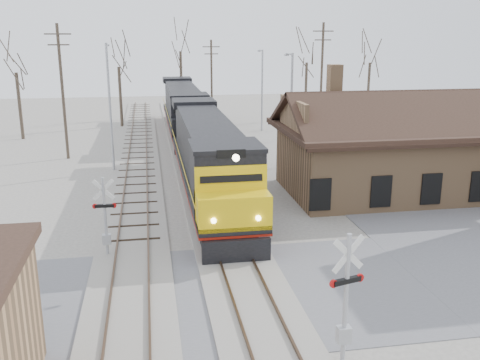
% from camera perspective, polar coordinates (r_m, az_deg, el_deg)
% --- Properties ---
extents(ground, '(140.00, 140.00, 0.00)m').
position_cam_1_polar(ground, '(21.26, 0.81, -11.83)').
color(ground, '#AAA499').
rests_on(ground, ground).
extents(road, '(60.00, 9.00, 0.03)m').
position_cam_1_polar(road, '(21.25, 0.81, -11.80)').
color(road, slate).
rests_on(road, ground).
extents(track_main, '(3.40, 90.00, 0.24)m').
position_cam_1_polar(track_main, '(35.12, -3.70, -0.66)').
color(track_main, '#AAA499').
rests_on(track_main, ground).
extents(track_siding, '(3.40, 90.00, 0.24)m').
position_cam_1_polar(track_siding, '(34.96, -11.05, -1.00)').
color(track_siding, '#AAA499').
rests_on(track_siding, ground).
extents(depot, '(15.20, 9.31, 7.90)m').
position_cam_1_polar(depot, '(35.07, 16.69, 2.64)').
color(depot, '#9C7550').
rests_on(depot, ground).
extents(locomotive_lead, '(3.25, 21.77, 4.84)m').
position_cam_1_polar(locomotive_lead, '(32.42, -3.35, 2.51)').
color(locomotive_lead, black).
rests_on(locomotive_lead, ground).
extents(locomotive_trailing, '(3.25, 21.77, 4.58)m').
position_cam_1_polar(locomotive_trailing, '(54.07, -6.06, 7.59)').
color(locomotive_trailing, black).
rests_on(locomotive_trailing, ground).
extents(crossbuck_near, '(1.17, 0.40, 4.19)m').
position_cam_1_polar(crossbuck_near, '(16.56, 11.19, -12.87)').
color(crossbuck_near, '#A5A8AD').
rests_on(crossbuck_near, ground).
extents(crossbuck_far, '(1.06, 0.28, 3.69)m').
position_cam_1_polar(crossbuck_far, '(24.47, -14.16, -4.12)').
color(crossbuck_far, '#A5A8AD').
rests_on(crossbuck_far, ground).
extents(streetlight_a, '(0.25, 2.04, 9.13)m').
position_cam_1_polar(streetlight_a, '(39.45, -13.71, 8.17)').
color(streetlight_a, '#A5A8AD').
rests_on(streetlight_a, ground).
extents(streetlight_b, '(0.25, 2.04, 8.40)m').
position_cam_1_polar(streetlight_b, '(40.09, 5.44, 8.10)').
color(streetlight_b, '#A5A8AD').
rests_on(streetlight_b, ground).
extents(streetlight_c, '(0.25, 2.04, 8.22)m').
position_cam_1_polar(streetlight_c, '(55.41, 2.35, 10.03)').
color(streetlight_c, '#A5A8AD').
rests_on(streetlight_c, ground).
extents(utility_pole_a, '(2.00, 0.24, 10.52)m').
position_cam_1_polar(utility_pole_a, '(44.55, -18.41, 9.10)').
color(utility_pole_a, '#382D23').
rests_on(utility_pole_a, ground).
extents(utility_pole_b, '(2.00, 0.24, 9.11)m').
position_cam_1_polar(utility_pole_b, '(63.77, -3.05, 10.83)').
color(utility_pole_b, '#382D23').
rests_on(utility_pole_b, ground).
extents(utility_pole_c, '(2.00, 0.24, 10.79)m').
position_cam_1_polar(utility_pole_c, '(52.58, 8.68, 10.67)').
color(utility_pole_c, '#382D23').
rests_on(utility_pole_c, ground).
extents(tree_a, '(4.18, 4.18, 10.24)m').
position_cam_1_polar(tree_a, '(54.73, -22.88, 11.59)').
color(tree_a, '#382D23').
rests_on(tree_a, ground).
extents(tree_b, '(4.24, 4.24, 10.39)m').
position_cam_1_polar(tree_b, '(59.35, -12.87, 12.69)').
color(tree_b, '#382D23').
rests_on(tree_b, ground).
extents(tree_c, '(5.15, 5.15, 12.63)m').
position_cam_1_polar(tree_c, '(66.86, -6.41, 14.59)').
color(tree_c, '#382D23').
rests_on(tree_c, ground).
extents(tree_d, '(4.35, 4.35, 10.67)m').
position_cam_1_polar(tree_d, '(64.09, 7.16, 13.28)').
color(tree_d, '#382D23').
rests_on(tree_d, ground).
extents(tree_e, '(4.39, 4.39, 10.75)m').
position_cam_1_polar(tree_e, '(64.04, 13.75, 13.03)').
color(tree_e, '#382D23').
rests_on(tree_e, ground).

